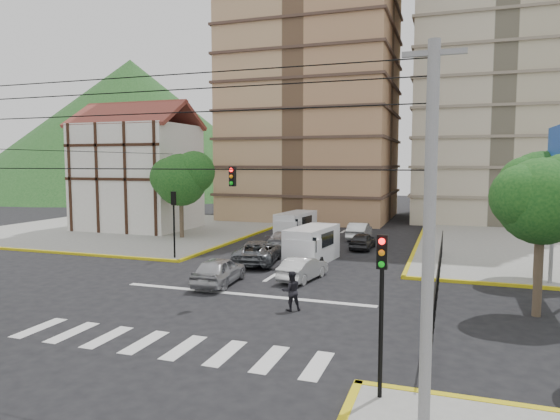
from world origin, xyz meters
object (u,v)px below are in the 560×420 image
at_px(traffic_light_nw, 174,213).
at_px(car_white_front_right, 303,268).
at_px(traffic_light_se, 382,289).
at_px(van_left_lane, 295,226).
at_px(pedestrian_crosswalk, 291,291).
at_px(van_right_lane, 311,246).
at_px(car_silver_front_left, 219,271).

bearing_deg(traffic_light_nw, car_white_front_right, -15.69).
relative_size(traffic_light_se, car_white_front_right, 1.13).
xyz_separation_m(traffic_light_nw, van_left_lane, (4.84, 11.36, -2.02)).
xyz_separation_m(traffic_light_se, van_left_lane, (-10.76, 26.96, -2.02)).
relative_size(van_left_lane, pedestrian_crosswalk, 2.97).
height_order(traffic_light_se, van_right_lane, traffic_light_se).
relative_size(van_left_lane, car_silver_front_left, 1.18).
height_order(traffic_light_nw, car_white_front_right, traffic_light_nw).
bearing_deg(van_right_lane, van_left_lane, 120.32).
xyz_separation_m(car_silver_front_left, pedestrian_crosswalk, (5.03, -3.22, 0.12)).
relative_size(car_silver_front_left, pedestrian_crosswalk, 2.52).
xyz_separation_m(car_white_front_right, pedestrian_crosswalk, (1.12, -5.66, 0.23)).
height_order(van_right_lane, car_silver_front_left, van_right_lane).
bearing_deg(traffic_light_se, van_left_lane, 111.75).
distance_m(van_left_lane, car_white_front_right, 14.90).
bearing_deg(pedestrian_crosswalk, car_silver_front_left, -64.60).
bearing_deg(car_silver_front_left, pedestrian_crosswalk, 143.86).
bearing_deg(car_silver_front_left, van_left_lane, -90.29).
bearing_deg(traffic_light_nw, traffic_light_se, -45.00).
xyz_separation_m(van_right_lane, car_silver_front_left, (-3.08, -7.11, -0.37)).
height_order(traffic_light_nw, car_silver_front_left, traffic_light_nw).
xyz_separation_m(traffic_light_nw, car_white_front_right, (9.68, -2.72, -2.47)).
distance_m(traffic_light_se, car_white_front_right, 14.39).
bearing_deg(traffic_light_nw, pedestrian_crosswalk, -37.80).
bearing_deg(van_right_lane, traffic_light_nw, -160.34).
distance_m(traffic_light_se, van_left_lane, 29.10).
bearing_deg(car_silver_front_left, traffic_light_nw, -45.29).
relative_size(van_right_lane, van_left_lane, 1.03).
bearing_deg(van_left_lane, car_white_front_right, -64.39).
distance_m(traffic_light_nw, van_left_lane, 12.52).
distance_m(traffic_light_se, traffic_light_nw, 22.06).
relative_size(van_right_lane, car_silver_front_left, 1.21).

